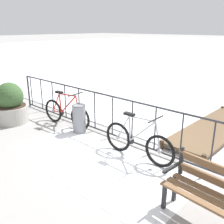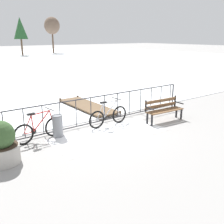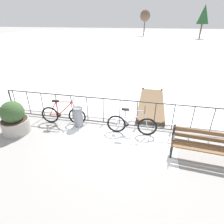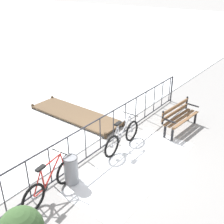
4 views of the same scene
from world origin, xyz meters
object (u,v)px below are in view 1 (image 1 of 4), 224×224
trash_bin (79,118)px  park_bench (224,196)px  bicycle_second (138,142)px  planter_with_shrub (10,105)px  bicycle_near_railing (66,113)px

trash_bin → park_bench: bearing=-12.9°
trash_bin → bicycle_second: bearing=-3.1°
bicycle_second → trash_bin: 1.98m
park_bench → planter_with_shrub: (-6.00, 0.07, 0.01)m
planter_with_shrub → trash_bin: 2.16m
bicycle_second → park_bench: size_ratio=1.05×
park_bench → trash_bin: park_bench is taller
planter_with_shrub → trash_bin: size_ratio=1.58×
park_bench → trash_bin: bearing=167.1°
bicycle_near_railing → park_bench: 4.73m
bicycle_near_railing → trash_bin: bicycle_near_railing is taller
bicycle_second → planter_with_shrub: 4.03m
planter_with_shrub → trash_bin: (1.98, 0.85, -0.15)m
bicycle_second → planter_with_shrub: (-3.96, -0.74, 0.15)m
bicycle_second → park_bench: 2.20m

